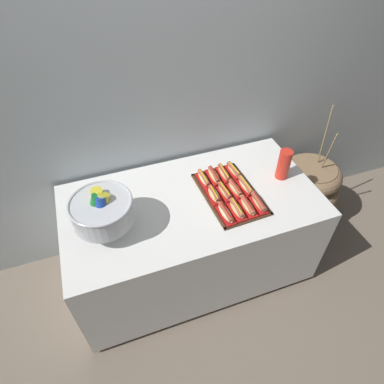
% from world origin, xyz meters
% --- Properties ---
extents(ground_plane, '(10.00, 10.00, 0.00)m').
position_xyz_m(ground_plane, '(0.00, 0.00, 0.00)').
color(ground_plane, '#7A6B5B').
extents(back_wall, '(6.00, 0.10, 2.60)m').
position_xyz_m(back_wall, '(0.00, 0.51, 1.30)').
color(back_wall, '#B2BCC1').
rests_on(back_wall, ground_plane).
extents(buffet_table, '(1.65, 0.86, 0.74)m').
position_xyz_m(buffet_table, '(0.00, 0.00, 0.39)').
color(buffet_table, white).
rests_on(buffet_table, ground_plane).
extents(floor_vase, '(0.55, 0.55, 1.09)m').
position_xyz_m(floor_vase, '(1.08, 0.16, 0.28)').
color(floor_vase, '#896B4C').
rests_on(floor_vase, ground_plane).
extents(serving_tray, '(0.35, 0.54, 0.01)m').
position_xyz_m(serving_tray, '(0.25, -0.03, 0.75)').
color(serving_tray, '#472B19').
rests_on(serving_tray, buffet_table).
extents(hot_dog_0, '(0.07, 0.18, 0.06)m').
position_xyz_m(hot_dog_0, '(0.14, -0.20, 0.78)').
color(hot_dog_0, '#B21414').
rests_on(hot_dog_0, serving_tray).
extents(hot_dog_1, '(0.07, 0.17, 0.06)m').
position_xyz_m(hot_dog_1, '(0.22, -0.20, 0.78)').
color(hot_dog_1, red).
rests_on(hot_dog_1, serving_tray).
extents(hot_dog_2, '(0.06, 0.17, 0.06)m').
position_xyz_m(hot_dog_2, '(0.29, -0.20, 0.78)').
color(hot_dog_2, red).
rests_on(hot_dog_2, serving_tray).
extents(hot_dog_3, '(0.06, 0.17, 0.06)m').
position_xyz_m(hot_dog_3, '(0.37, -0.19, 0.78)').
color(hot_dog_3, red).
rests_on(hot_dog_3, serving_tray).
extents(hot_dog_4, '(0.07, 0.16, 0.06)m').
position_xyz_m(hot_dog_4, '(0.14, -0.04, 0.78)').
color(hot_dog_4, '#B21414').
rests_on(hot_dog_4, serving_tray).
extents(hot_dog_5, '(0.07, 0.18, 0.06)m').
position_xyz_m(hot_dog_5, '(0.21, -0.04, 0.78)').
color(hot_dog_5, red).
rests_on(hot_dog_5, serving_tray).
extents(hot_dog_6, '(0.07, 0.17, 0.06)m').
position_xyz_m(hot_dog_6, '(0.29, -0.03, 0.78)').
color(hot_dog_6, red).
rests_on(hot_dog_6, serving_tray).
extents(hot_dog_7, '(0.07, 0.18, 0.06)m').
position_xyz_m(hot_dog_7, '(0.36, -0.03, 0.78)').
color(hot_dog_7, '#B21414').
rests_on(hot_dog_7, serving_tray).
extents(hot_dog_8, '(0.06, 0.17, 0.06)m').
position_xyz_m(hot_dog_8, '(0.13, 0.13, 0.78)').
color(hot_dog_8, red).
rests_on(hot_dog_8, serving_tray).
extents(hot_dog_9, '(0.07, 0.18, 0.06)m').
position_xyz_m(hot_dog_9, '(0.20, 0.13, 0.78)').
color(hot_dog_9, red).
rests_on(hot_dog_9, serving_tray).
extents(hot_dog_10, '(0.06, 0.18, 0.06)m').
position_xyz_m(hot_dog_10, '(0.28, 0.13, 0.78)').
color(hot_dog_10, red).
rests_on(hot_dog_10, serving_tray).
extents(hot_dog_11, '(0.07, 0.17, 0.06)m').
position_xyz_m(hot_dog_11, '(0.35, 0.14, 0.78)').
color(hot_dog_11, red).
rests_on(hot_dog_11, serving_tray).
extents(punch_bowl, '(0.35, 0.35, 0.29)m').
position_xyz_m(punch_bowl, '(-0.55, -0.06, 0.91)').
color(punch_bowl, silver).
rests_on(punch_bowl, buffet_table).
extents(cup_stack, '(0.09, 0.09, 0.21)m').
position_xyz_m(cup_stack, '(0.65, 0.01, 0.85)').
color(cup_stack, red).
rests_on(cup_stack, buffet_table).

